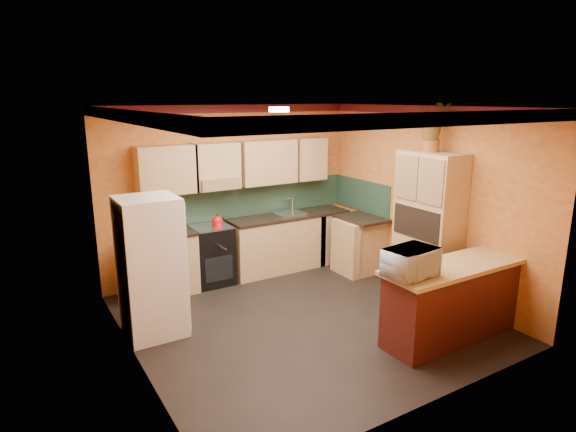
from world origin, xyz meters
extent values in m
plane|color=black|center=(0.00, 0.00, 0.00)|extent=(4.20, 4.20, 0.00)
cube|color=white|center=(0.00, 0.00, 2.70)|extent=(4.20, 4.20, 0.04)
cube|color=orange|center=(0.00, 2.10, 1.35)|extent=(4.20, 0.04, 2.70)
cube|color=orange|center=(0.00, -2.10, 1.35)|extent=(4.20, 0.04, 2.70)
cube|color=orange|center=(-2.10, 0.00, 1.35)|extent=(0.04, 4.20, 2.70)
cube|color=orange|center=(2.10, 0.00, 1.35)|extent=(0.04, 4.20, 2.70)
cube|color=#1F392B|center=(0.25, 2.09, 1.19)|extent=(3.70, 0.02, 0.53)
cube|color=#1F392B|center=(2.09, 1.40, 1.19)|extent=(0.02, 1.40, 0.53)
cube|color=tan|center=(0.10, 1.93, 1.80)|extent=(3.10, 0.34, 0.70)
cylinder|color=white|center=(0.00, 0.60, 2.66)|extent=(0.26, 0.26, 0.06)
cube|color=tan|center=(0.11, 1.80, 0.44)|extent=(3.65, 0.60, 0.88)
cube|color=black|center=(0.11, 1.80, 0.90)|extent=(3.65, 0.62, 0.04)
cube|color=black|center=(-0.52, 1.80, 0.46)|extent=(0.58, 0.58, 0.91)
cube|color=silver|center=(0.88, 1.80, 0.94)|extent=(0.48, 0.40, 0.03)
cube|color=tan|center=(1.80, 1.02, 0.44)|extent=(0.60, 0.80, 0.88)
cube|color=black|center=(1.80, 1.02, 0.90)|extent=(0.62, 0.80, 0.04)
cube|color=white|center=(-1.75, 0.64, 0.85)|extent=(0.68, 0.66, 1.70)
cube|color=tan|center=(1.85, -0.33, 1.05)|extent=(0.48, 0.90, 2.10)
cylinder|color=brown|center=(1.85, -0.28, 2.18)|extent=(0.22, 0.22, 0.16)
imported|color=tan|center=(1.85, -0.28, 2.50)|extent=(0.54, 0.51, 0.48)
cube|color=#501712|center=(1.25, -1.32, 0.44)|extent=(1.80, 0.55, 0.88)
cube|color=tan|center=(1.25, -1.32, 0.91)|extent=(1.90, 0.65, 0.05)
imported|color=white|center=(0.51, -1.32, 1.09)|extent=(0.61, 0.45, 0.31)
camera|label=1|loc=(-3.16, -4.82, 2.82)|focal=30.00mm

